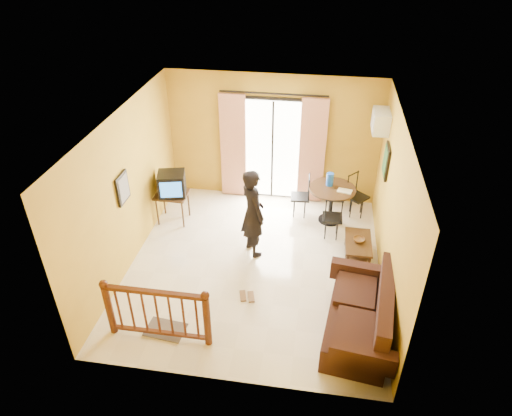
% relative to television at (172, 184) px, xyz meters
% --- Properties ---
extents(ground, '(5.00, 5.00, 0.00)m').
position_rel_television_xyz_m(ground, '(1.87, -1.18, -0.88)').
color(ground, beige).
rests_on(ground, ground).
extents(room_shell, '(5.00, 5.00, 5.00)m').
position_rel_television_xyz_m(room_shell, '(1.87, -1.18, 0.82)').
color(room_shell, white).
rests_on(room_shell, ground).
extents(balcony_door, '(2.25, 0.14, 2.46)m').
position_rel_television_xyz_m(balcony_door, '(1.87, 1.25, 0.31)').
color(balcony_door, black).
rests_on(balcony_door, ground).
extents(tv_table, '(0.64, 0.54, 0.64)m').
position_rel_television_xyz_m(tv_table, '(-0.03, 0.00, -0.32)').
color(tv_table, black).
rests_on(tv_table, ground).
extents(television, '(0.62, 0.58, 0.47)m').
position_rel_television_xyz_m(television, '(0.00, 0.00, 0.00)').
color(television, black).
rests_on(television, tv_table).
extents(picture_left, '(0.05, 0.42, 0.52)m').
position_rel_television_xyz_m(picture_left, '(-0.35, -1.38, 0.67)').
color(picture_left, black).
rests_on(picture_left, room_shell).
extents(dining_table, '(0.95, 0.95, 0.79)m').
position_rel_television_xyz_m(dining_table, '(3.19, 0.49, -0.25)').
color(dining_table, black).
rests_on(dining_table, ground).
extents(water_jug, '(0.15, 0.15, 0.27)m').
position_rel_television_xyz_m(water_jug, '(3.13, 0.60, 0.04)').
color(water_jug, blue).
rests_on(water_jug, dining_table).
extents(serving_tray, '(0.31, 0.24, 0.02)m').
position_rel_television_xyz_m(serving_tray, '(3.43, 0.39, -0.08)').
color(serving_tray, beige).
rests_on(serving_tray, dining_table).
extents(dining_chairs, '(1.68, 1.34, 0.95)m').
position_rel_television_xyz_m(dining_chairs, '(3.17, 0.43, -0.88)').
color(dining_chairs, black).
rests_on(dining_chairs, ground).
extents(air_conditioner, '(0.31, 0.60, 0.40)m').
position_rel_television_xyz_m(air_conditioner, '(3.96, 0.77, 1.27)').
color(air_conditioner, white).
rests_on(air_conditioner, room_shell).
extents(botanical_print, '(0.05, 0.50, 0.60)m').
position_rel_television_xyz_m(botanical_print, '(4.09, 0.12, 0.77)').
color(botanical_print, black).
rests_on(botanical_print, room_shell).
extents(coffee_table, '(0.47, 0.85, 0.38)m').
position_rel_television_xyz_m(coffee_table, '(3.72, -0.67, -0.63)').
color(coffee_table, black).
rests_on(coffee_table, ground).
extents(bowl, '(0.25, 0.25, 0.07)m').
position_rel_television_xyz_m(bowl, '(3.72, -0.68, -0.46)').
color(bowl, brown).
rests_on(bowl, coffee_table).
extents(sofa, '(1.12, 2.04, 0.92)m').
position_rel_television_xyz_m(sofa, '(3.73, -2.53, -0.53)').
color(sofa, black).
rests_on(sofa, ground).
extents(standing_person, '(0.71, 0.76, 1.74)m').
position_rel_television_xyz_m(standing_person, '(1.77, -0.78, -0.01)').
color(standing_person, black).
rests_on(standing_person, ground).
extents(stair_balustrade, '(1.63, 0.13, 1.04)m').
position_rel_television_xyz_m(stair_balustrade, '(0.72, -3.08, -0.32)').
color(stair_balustrade, '#471E0F').
rests_on(stair_balustrade, ground).
extents(doormat, '(0.64, 0.46, 0.02)m').
position_rel_television_xyz_m(doormat, '(0.74, -2.94, -0.87)').
color(doormat, '#504540').
rests_on(doormat, ground).
extents(sandals, '(0.30, 0.27, 0.03)m').
position_rel_television_xyz_m(sandals, '(1.87, -2.03, -0.86)').
color(sandals, brown).
rests_on(sandals, ground).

